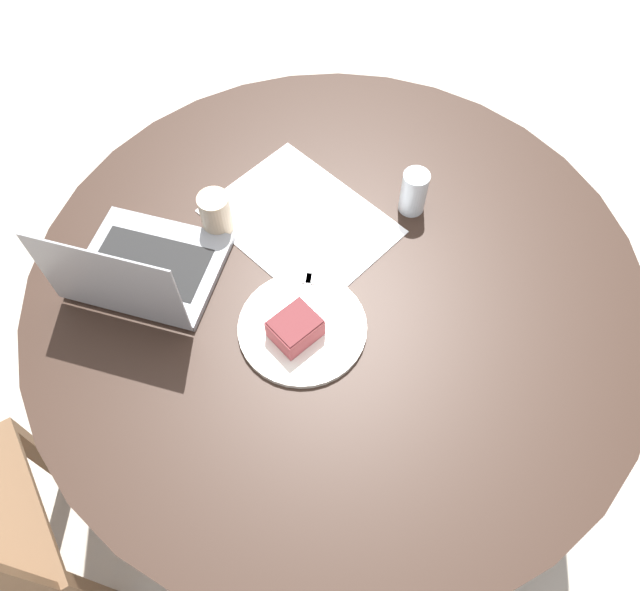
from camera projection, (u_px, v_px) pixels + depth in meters
name	position (u px, v px, depth m)	size (l,w,h in m)	color
ground_plane	(332.00, 403.00, 1.95)	(12.00, 12.00, 0.00)	#B7AD9E
dining_table	(336.00, 308.00, 1.44)	(1.34, 1.34, 0.71)	black
paper_document	(301.00, 221.00, 1.43)	(0.49, 0.46, 0.00)	white
plate	(302.00, 328.00, 1.28)	(0.27, 0.27, 0.01)	silver
cake_slice	(295.00, 328.00, 1.24)	(0.12, 0.12, 0.05)	#B74C51
fork	(305.00, 300.00, 1.30)	(0.03, 0.17, 0.00)	silver
coffee_glass	(216.00, 213.00, 1.38)	(0.07, 0.07, 0.10)	#C6AD89
water_glass	(414.00, 192.00, 1.40)	(0.06, 0.06, 0.11)	silver
laptop	(141.00, 270.00, 1.31)	(0.31, 0.27, 0.24)	gray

